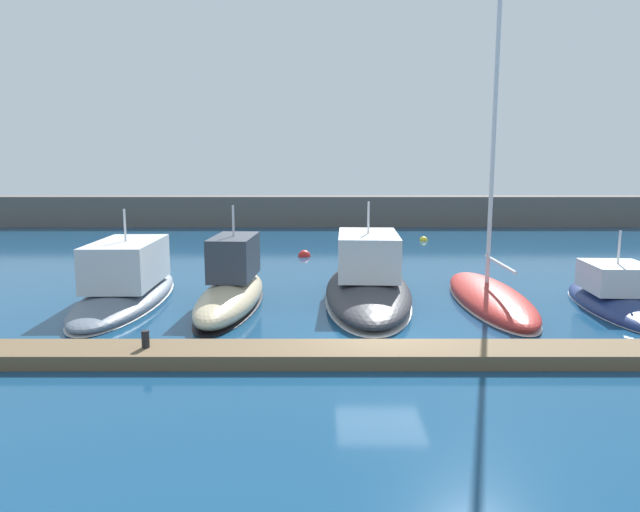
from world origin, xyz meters
The scene contains 11 objects.
ground_plane centered at (0.00, 0.00, 0.00)m, with size 120.00×120.00×0.00m, color navy.
dock_pier centered at (0.00, -1.59, 0.19)m, with size 23.59×1.47×0.37m, color brown.
breakwater_seawall centered at (0.00, 30.42, 1.17)m, with size 108.00×2.43×2.34m, color #5B5651.
motorboat_slate_nearest centered at (-8.79, 5.04, 0.67)m, with size 2.87×9.22×3.61m.
motorboat_sand_second centered at (-4.83, 4.22, 0.70)m, with size 2.35×7.49×3.75m.
motorboat_charcoal_third centered at (0.06, 5.50, 0.67)m, with size 3.59×10.36×3.82m.
sailboat_red_fourth centered at (4.40, 4.64, 0.37)m, with size 2.28×8.44×17.40m.
motorboat_navy_fifth centered at (8.61, 3.81, 0.33)m, with size 2.87×7.27×3.04m.
mooring_buoy_yellow centered at (4.97, 21.49, 0.00)m, with size 0.54×0.54×0.54m, color yellow.
mooring_buoy_red centered at (-2.57, 15.15, 0.00)m, with size 0.68×0.68×0.68m, color red.
dock_bollard centered at (-6.17, -1.59, 0.59)m, with size 0.20×0.20×0.44m, color black.
Camera 1 is at (-1.72, -15.97, 5.07)m, focal length 32.89 mm.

